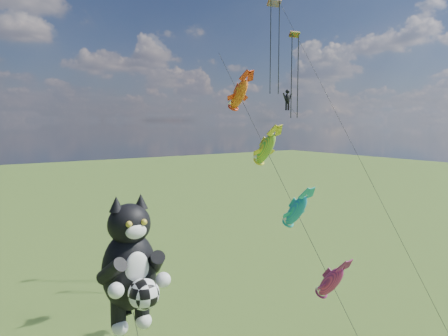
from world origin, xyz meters
TOP-DOWN VIEW (x-y plane):
  - cat_kite_rig at (-2.18, -1.34)m, footprint 2.77×4.24m
  - fish_windsock_rig at (10.08, 2.77)m, footprint 1.28×15.96m
  - parafoil_rig at (17.59, 10.19)m, footprint 2.90×17.41m

SIDE VIEW (x-z plane):
  - cat_kite_rig at x=-2.18m, z-range 3.16..15.44m
  - fish_windsock_rig at x=10.08m, z-range 1.26..21.87m
  - parafoil_rig at x=17.59m, z-range 5.23..32.23m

